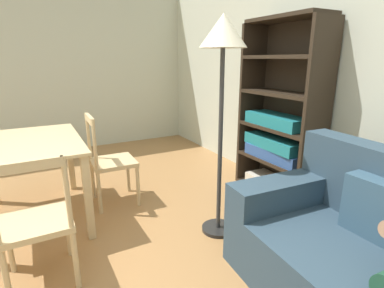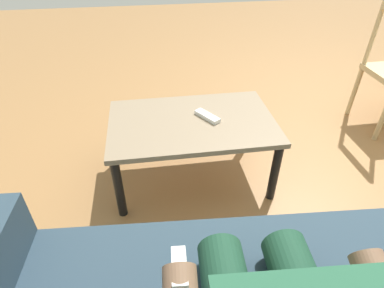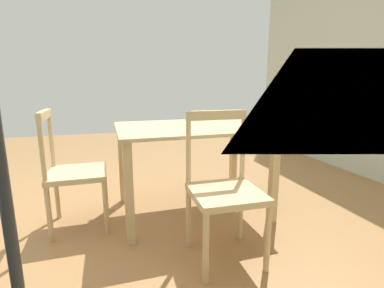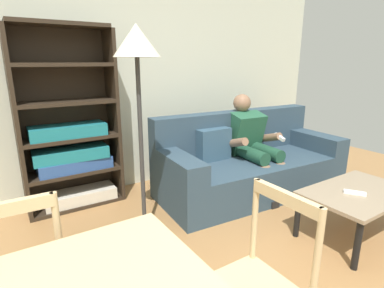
{
  "view_description": "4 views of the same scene",
  "coord_description": "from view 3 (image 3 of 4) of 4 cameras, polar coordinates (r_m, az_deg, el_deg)",
  "views": [
    {
      "loc": [
        1.85,
        0.07,
        1.45
      ],
      "look_at": [
        0.19,
        0.98,
        0.9
      ],
      "focal_mm": 27.78,
      "sensor_mm": 36.0,
      "label": 1
    },
    {
      "loc": [
        1.74,
        1.92,
        1.4
      ],
      "look_at": [
        1.51,
        0.39,
        0.25
      ],
      "focal_mm": 29.66,
      "sensor_mm": 36.0,
      "label": 2
    },
    {
      "loc": [
        -0.34,
        2.26,
        1.11
      ],
      "look_at": [
        -1.03,
        -0.0,
        0.6
      ],
      "focal_mm": 27.06,
      "sensor_mm": 36.0,
      "label": 3
    },
    {
      "loc": [
        -1.0,
        -0.85,
        1.49
      ],
      "look_at": [
        0.19,
        0.98,
        0.9
      ],
      "focal_mm": 28.45,
      "sensor_mm": 36.0,
      "label": 4
    }
  ],
  "objects": [
    {
      "name": "ground_plane",
      "position": [
        2.54,
        -23.52,
        -14.8
      ],
      "size": [
        8.64,
        8.64,
        0.0
      ],
      "primitive_type": "plane",
      "color": "#9E7042"
    },
    {
      "name": "dining_chair_near_wall",
      "position": [
        1.83,
        6.39,
        -9.01
      ],
      "size": [
        0.43,
        0.43,
        0.93
      ],
      "color": "#D1B27F",
      "rests_on": "ground_plane"
    },
    {
      "name": "dining_table",
      "position": [
        2.41,
        -0.0,
        0.77
      ],
      "size": [
        1.22,
        0.85,
        0.75
      ],
      "color": "#D1B27F",
      "rests_on": "ground_plane"
    },
    {
      "name": "dining_chair_facing_couch",
      "position": [
        2.37,
        -22.38,
        -5.15
      ],
      "size": [
        0.42,
        0.42,
        0.91
      ],
      "color": "#D1B27F",
      "rests_on": "ground_plane"
    }
  ]
}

